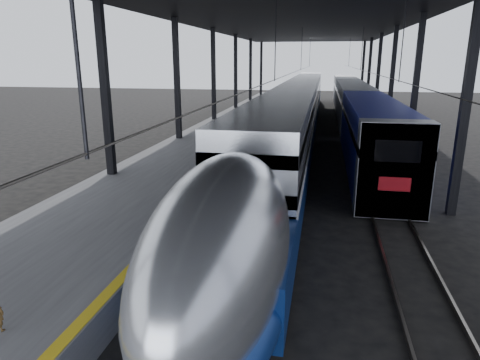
# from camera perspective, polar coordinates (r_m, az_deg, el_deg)

# --- Properties ---
(ground) EXTENTS (160.00, 160.00, 0.00)m
(ground) POSITION_cam_1_polar(r_m,az_deg,el_deg) (15.41, -5.46, -8.53)
(ground) COLOR black
(ground) RESTS_ON ground
(platform) EXTENTS (6.00, 80.00, 1.00)m
(platform) POSITION_cam_1_polar(r_m,az_deg,el_deg) (34.79, -1.79, 6.12)
(platform) COLOR #4C4C4F
(platform) RESTS_ON ground
(yellow_strip) EXTENTS (0.30, 80.00, 0.01)m
(yellow_strip) POSITION_cam_1_polar(r_m,az_deg,el_deg) (34.20, 2.81, 6.80)
(yellow_strip) COLOR gold
(yellow_strip) RESTS_ON platform
(rails) EXTENTS (6.52, 80.00, 0.16)m
(rails) POSITION_cam_1_polar(r_m,az_deg,el_deg) (34.03, 11.52, 4.87)
(rails) COLOR slate
(rails) RESTS_ON ground
(canopy) EXTENTS (18.00, 75.00, 9.47)m
(canopy) POSITION_cam_1_polar(r_m,az_deg,el_deg) (33.64, 7.69, 20.39)
(canopy) COLOR black
(canopy) RESTS_ON ground
(tgv_train) EXTENTS (3.07, 65.20, 4.39)m
(tgv_train) POSITION_cam_1_polar(r_m,az_deg,el_deg) (36.47, 7.71, 8.90)
(tgv_train) COLOR silver
(tgv_train) RESTS_ON ground
(second_train) EXTENTS (2.90, 56.05, 4.00)m
(second_train) POSITION_cam_1_polar(r_m,az_deg,el_deg) (44.69, 14.87, 9.73)
(second_train) COLOR navy
(second_train) RESTS_ON ground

